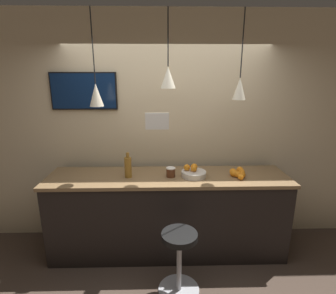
% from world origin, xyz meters
% --- Properties ---
extents(ground_plane, '(14.00, 14.00, 0.00)m').
position_xyz_m(ground_plane, '(0.00, 0.00, 0.00)').
color(ground_plane, '#47382D').
extents(back_wall, '(8.00, 0.06, 2.90)m').
position_xyz_m(back_wall, '(0.00, 1.01, 1.45)').
color(back_wall, beige).
rests_on(back_wall, ground_plane).
extents(service_counter, '(2.83, 0.66, 1.00)m').
position_xyz_m(service_counter, '(0.00, 0.57, 0.50)').
color(service_counter, black).
rests_on(service_counter, ground_plane).
extents(bar_stool, '(0.42, 0.42, 0.67)m').
position_xyz_m(bar_stool, '(0.09, -0.09, 0.44)').
color(bar_stool, '#B7B7BC').
rests_on(bar_stool, ground_plane).
extents(fruit_bowl, '(0.29, 0.29, 0.14)m').
position_xyz_m(fruit_bowl, '(0.29, 0.55, 1.05)').
color(fruit_bowl, beige).
rests_on(fruit_bowl, service_counter).
extents(orange_pile, '(0.19, 0.27, 0.09)m').
position_xyz_m(orange_pile, '(0.81, 0.53, 1.04)').
color(orange_pile, orange).
rests_on(orange_pile, service_counter).
extents(juice_bottle, '(0.08, 0.08, 0.30)m').
position_xyz_m(juice_bottle, '(-0.46, 0.54, 1.13)').
color(juice_bottle, olive).
rests_on(juice_bottle, service_counter).
extents(spread_jar, '(0.11, 0.11, 0.11)m').
position_xyz_m(spread_jar, '(0.03, 0.54, 1.06)').
color(spread_jar, '#562D19').
rests_on(spread_jar, service_counter).
extents(pendant_lamp_left, '(0.15, 0.15, 0.98)m').
position_xyz_m(pendant_lamp_left, '(-0.77, 0.55, 1.95)').
color(pendant_lamp_left, black).
extents(pendant_lamp_middle, '(0.16, 0.16, 0.79)m').
position_xyz_m(pendant_lamp_middle, '(0.00, 0.55, 2.13)').
color(pendant_lamp_middle, black).
extents(pendant_lamp_right, '(0.14, 0.14, 0.91)m').
position_xyz_m(pendant_lamp_right, '(0.77, 0.55, 2.01)').
color(pendant_lamp_right, black).
extents(mounted_tv, '(0.80, 0.04, 0.45)m').
position_xyz_m(mounted_tv, '(-1.01, 0.96, 1.96)').
color(mounted_tv, black).
extents(hanging_menu_board, '(0.24, 0.01, 0.17)m').
position_xyz_m(hanging_menu_board, '(-0.12, 0.32, 1.70)').
color(hanging_menu_board, white).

